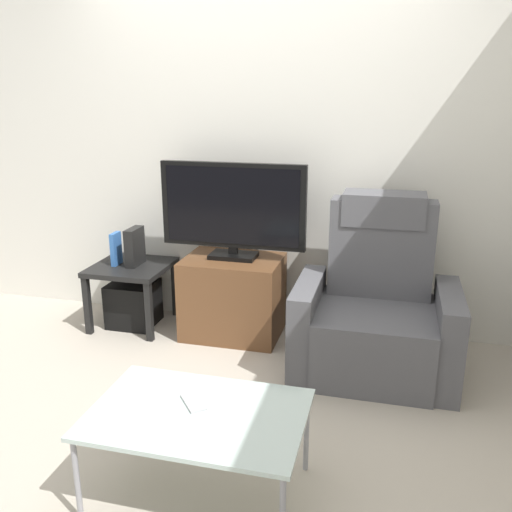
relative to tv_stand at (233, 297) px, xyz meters
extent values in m
plane|color=#B2A899|center=(0.09, -0.82, -0.29)|extent=(6.40, 6.40, 0.00)
cube|color=silver|center=(0.09, 0.31, 1.01)|extent=(6.40, 0.06, 2.60)
cube|color=brown|center=(0.00, 0.00, 0.00)|extent=(0.67, 0.49, 0.57)
cube|color=black|center=(0.00, -0.24, 0.11)|extent=(0.62, 0.02, 0.02)
cube|color=black|center=(0.00, -0.19, 0.15)|extent=(0.34, 0.11, 0.04)
cube|color=black|center=(0.00, 0.02, 0.30)|extent=(0.32, 0.20, 0.03)
cube|color=black|center=(0.00, 0.02, 0.34)|extent=(0.06, 0.04, 0.05)
cube|color=black|center=(0.00, 0.02, 0.65)|extent=(1.01, 0.05, 0.58)
cube|color=black|center=(0.00, 0.00, 0.65)|extent=(0.93, 0.01, 0.52)
cube|color=#515156|center=(1.00, -0.32, -0.08)|extent=(0.70, 0.72, 0.42)
cube|color=#515156|center=(1.00, -0.05, 0.44)|extent=(0.64, 0.20, 0.62)
cube|color=#515156|center=(1.00, -0.03, 0.69)|extent=(0.50, 0.26, 0.20)
cube|color=#515156|center=(0.58, -0.32, -0.01)|extent=(0.14, 0.68, 0.56)
cube|color=#515156|center=(1.42, -0.32, -0.01)|extent=(0.14, 0.68, 0.56)
cube|color=black|center=(-0.77, -0.02, 0.16)|extent=(0.54, 0.54, 0.04)
cube|color=black|center=(-1.01, -0.25, -0.07)|extent=(0.04, 0.04, 0.43)
cube|color=black|center=(-0.53, -0.25, -0.07)|extent=(0.04, 0.04, 0.43)
cube|color=black|center=(-1.01, 0.22, -0.07)|extent=(0.04, 0.04, 0.43)
cube|color=black|center=(-0.53, 0.22, -0.07)|extent=(0.04, 0.04, 0.43)
cube|color=black|center=(-0.77, -0.02, -0.12)|extent=(0.33, 0.33, 0.33)
cube|color=#3366B2|center=(-0.87, -0.04, 0.30)|extent=(0.03, 0.12, 0.24)
cube|color=black|center=(-0.74, -0.01, 0.32)|extent=(0.07, 0.20, 0.27)
cube|color=#B2C6C1|center=(0.33, -1.61, 0.11)|extent=(0.90, 0.60, 0.02)
cylinder|color=gray|center=(-0.09, -1.88, -0.09)|extent=(0.02, 0.02, 0.39)
cylinder|color=gray|center=(-0.09, -1.34, -0.09)|extent=(0.02, 0.02, 0.39)
cylinder|color=gray|center=(0.75, -1.34, -0.09)|extent=(0.02, 0.02, 0.39)
cube|color=#B7B7BC|center=(0.29, -1.55, 0.13)|extent=(0.15, 0.16, 0.01)
camera|label=1|loc=(1.05, -3.48, 1.41)|focal=38.41mm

